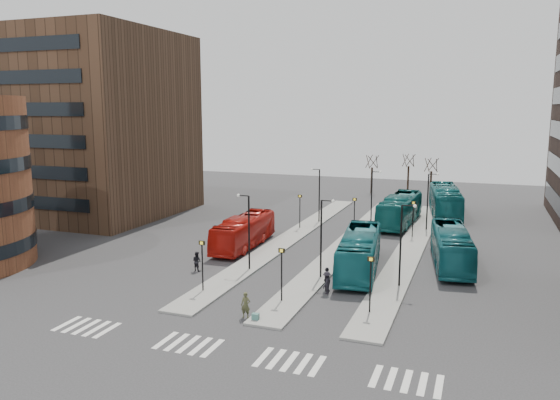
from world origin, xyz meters
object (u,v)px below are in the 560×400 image
(teal_bus_a, at_px, (360,252))
(commuter_b, at_px, (327,279))
(commuter_a, at_px, (197,261))
(traveller, at_px, (246,305))
(red_bus, at_px, (244,232))
(teal_bus_c, at_px, (451,247))
(suitcase, at_px, (256,318))
(commuter_c, at_px, (327,283))
(teal_bus_d, at_px, (445,201))
(teal_bus_b, at_px, (400,210))

(teal_bus_a, height_order, commuter_b, teal_bus_a)
(teal_bus_a, distance_m, commuter_a, 13.14)
(commuter_a, distance_m, commuter_b, 11.25)
(commuter_b, bearing_deg, traveller, 129.37)
(red_bus, distance_m, teal_bus_c, 18.74)
(teal_bus_c, bearing_deg, suitcase, -130.06)
(traveller, relative_size, commuter_a, 1.04)
(commuter_a, height_order, commuter_b, commuter_b)
(commuter_b, bearing_deg, teal_bus_a, -35.28)
(commuter_b, distance_m, commuter_c, 0.54)
(suitcase, xyz_separation_m, teal_bus_a, (3.75, 12.59, 1.38))
(traveller, xyz_separation_m, commuter_c, (3.56, 6.15, -0.02))
(red_bus, relative_size, teal_bus_d, 0.82)
(commuter_a, bearing_deg, commuter_c, -174.84)
(teal_bus_d, xyz_separation_m, commuter_a, (-17.22, -30.89, -1.03))
(teal_bus_b, height_order, commuter_a, teal_bus_b)
(suitcase, height_order, commuter_a, commuter_a)
(red_bus, xyz_separation_m, teal_bus_b, (12.37, 15.34, 0.21))
(teal_bus_c, bearing_deg, teal_bus_a, -155.20)
(teal_bus_c, relative_size, teal_bus_d, 0.87)
(suitcase, bearing_deg, teal_bus_d, 74.47)
(suitcase, distance_m, commuter_b, 7.52)
(teal_bus_b, height_order, commuter_c, teal_bus_b)
(red_bus, relative_size, commuter_b, 6.09)
(red_bus, height_order, commuter_a, red_bus)
(commuter_a, bearing_deg, teal_bus_d, -105.70)
(teal_bus_b, bearing_deg, red_bus, -125.75)
(teal_bus_c, height_order, traveller, teal_bus_c)
(teal_bus_b, height_order, teal_bus_c, teal_bus_b)
(commuter_c, bearing_deg, teal_bus_b, -175.73)
(teal_bus_a, xyz_separation_m, teal_bus_b, (0.45, 19.28, 0.06))
(teal_bus_d, distance_m, commuter_a, 35.38)
(commuter_c, bearing_deg, traveller, -22.47)
(red_bus, height_order, teal_bus_c, teal_bus_c)
(traveller, bearing_deg, teal_bus_d, 71.22)
(teal_bus_b, distance_m, traveller, 31.90)
(teal_bus_b, bearing_deg, commuter_b, -90.57)
(teal_bus_a, distance_m, traveller, 13.07)
(traveller, distance_m, commuter_b, 7.49)
(teal_bus_d, bearing_deg, red_bus, -134.93)
(commuter_b, xyz_separation_m, commuter_c, (0.14, -0.51, -0.07))
(suitcase, bearing_deg, traveller, 152.48)
(teal_bus_b, bearing_deg, suitcase, -94.37)
(teal_bus_d, bearing_deg, suitcase, -110.68)
(red_bus, bearing_deg, teal_bus_a, -20.19)
(teal_bus_b, distance_m, commuter_b, 24.90)
(teal_bus_a, relative_size, teal_bus_d, 0.90)
(commuter_a, bearing_deg, red_bus, -79.47)
(teal_bus_d, xyz_separation_m, commuter_b, (-6.03, -32.03, -0.95))
(commuter_c, bearing_deg, commuter_a, -90.71)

